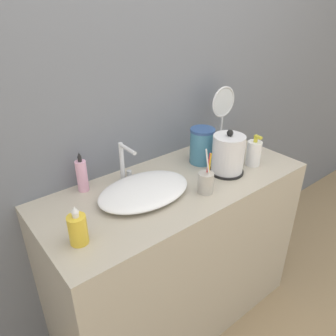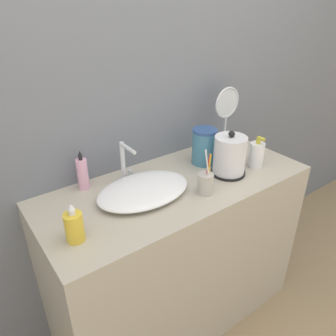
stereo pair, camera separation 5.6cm
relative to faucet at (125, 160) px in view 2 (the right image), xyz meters
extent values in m
cube|color=slate|center=(0.18, 0.13, 0.29)|extent=(6.00, 0.04, 2.60)
cube|color=#B7AD99|center=(0.18, -0.17, -0.56)|extent=(1.33, 0.56, 0.91)
ellipsoid|color=white|center=(-0.01, -0.16, -0.08)|extent=(0.44, 0.30, 0.06)
cylinder|color=silver|center=(-0.01, 0.01, -0.01)|extent=(0.02, 0.02, 0.20)
cylinder|color=silver|center=(-0.01, -0.04, 0.08)|extent=(0.02, 0.12, 0.02)
cylinder|color=silver|center=(0.03, 0.01, -0.09)|extent=(0.02, 0.02, 0.04)
cylinder|color=black|center=(0.44, -0.24, -0.10)|extent=(0.17, 0.17, 0.01)
cylinder|color=silver|center=(0.44, -0.24, -0.01)|extent=(0.16, 0.16, 0.20)
sphere|color=black|center=(0.44, -0.24, 0.11)|extent=(0.03, 0.03, 0.03)
cylinder|color=#B7B2A8|center=(0.23, -0.31, -0.06)|extent=(0.07, 0.07, 0.10)
cylinder|color=yellow|center=(0.24, -0.32, 0.01)|extent=(0.03, 0.03, 0.16)
cylinder|color=white|center=(0.23, -0.32, 0.02)|extent=(0.04, 0.01, 0.18)
cylinder|color=#E5333F|center=(0.24, -0.31, 0.01)|extent=(0.01, 0.02, 0.15)
cylinder|color=white|center=(0.61, -0.27, -0.04)|extent=(0.07, 0.07, 0.13)
cylinder|color=gold|center=(0.61, -0.27, 0.03)|extent=(0.02, 0.02, 0.02)
cube|color=gold|center=(0.61, -0.29, 0.05)|extent=(0.02, 0.04, 0.01)
cylinder|color=gold|center=(-0.37, -0.27, -0.05)|extent=(0.07, 0.07, 0.11)
cylinder|color=white|center=(-0.37, -0.27, 0.02)|extent=(0.02, 0.02, 0.02)
cone|color=white|center=(-0.37, -0.27, 0.04)|extent=(0.03, 0.03, 0.02)
cylinder|color=#EAA8C6|center=(-0.19, 0.05, -0.03)|extent=(0.05, 0.05, 0.15)
cylinder|color=black|center=(-0.19, 0.05, 0.05)|extent=(0.02, 0.02, 0.02)
cone|color=black|center=(-0.19, 0.05, 0.07)|extent=(0.02, 0.02, 0.02)
cylinder|color=silver|center=(0.64, -0.02, -0.10)|extent=(0.12, 0.12, 0.01)
cylinder|color=silver|center=(0.64, -0.02, -0.01)|extent=(0.01, 0.01, 0.18)
torus|color=silver|center=(0.64, -0.02, 0.17)|extent=(0.17, 0.01, 0.17)
cylinder|color=silver|center=(0.64, -0.02, 0.17)|extent=(0.15, 0.00, 0.15)
cylinder|color=teal|center=(0.43, -0.08, -0.02)|extent=(0.13, 0.13, 0.17)
cylinder|color=#2D4C84|center=(0.43, -0.08, 0.07)|extent=(0.13, 0.13, 0.01)
camera|label=1|loc=(-0.69, -1.19, 0.69)|focal=35.00mm
camera|label=2|loc=(-0.65, -1.23, 0.69)|focal=35.00mm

